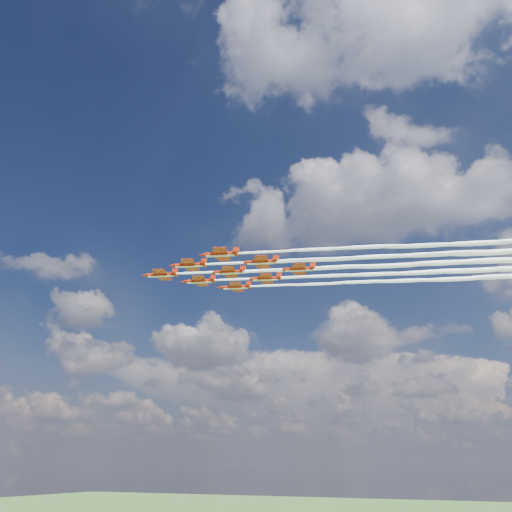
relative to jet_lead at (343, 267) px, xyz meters
name	(u,v)px	position (x,y,z in m)	size (l,w,h in m)	color
jet_lead	(343,267)	(0.00, 0.00, 0.00)	(113.74, 40.12, 2.86)	#A81F09
jet_row2_port	(382,257)	(12.24, -3.44, 0.00)	(113.74, 40.12, 2.86)	#A81F09
jet_row2_starb	(376,274)	(7.99, 9.89, 0.00)	(113.74, 40.12, 2.86)	#A81F09
jet_row3_port	(425,245)	(24.49, -6.87, 0.00)	(113.74, 40.12, 2.86)	#A81F09
jet_row3_centre	(416,264)	(20.23, 6.46, 0.00)	(113.74, 40.12, 2.86)	#A81F09
jet_row3_starb	(408,281)	(15.98, 19.79, 0.00)	(113.74, 40.12, 2.86)	#A81F09
jet_row4_port	(460,253)	(32.48, 3.02, 0.00)	(113.74, 40.12, 2.86)	#A81F09
jet_row4_starb	(448,271)	(28.23, 16.35, 0.00)	(113.74, 40.12, 2.86)	#A81F09
jet_tail	(491,261)	(40.47, 12.92, 0.00)	(113.74, 40.12, 2.86)	#A81F09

